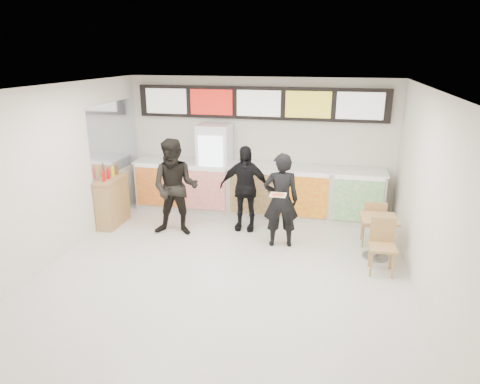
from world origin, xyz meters
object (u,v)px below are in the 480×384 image
(drinks_fridge, at_px, (215,169))
(customer_main, at_px, (281,200))
(customer_left, at_px, (175,188))
(service_counter, at_px, (255,190))
(condiment_ledge, at_px, (112,201))
(cafe_table, at_px, (378,230))
(customer_mid, at_px, (245,188))

(drinks_fridge, height_order, customer_main, drinks_fridge)
(customer_left, bearing_deg, customer_main, -8.26)
(customer_left, bearing_deg, service_counter, 41.15)
(drinks_fridge, bearing_deg, service_counter, -0.99)
(customer_main, relative_size, condiment_ledge, 1.47)
(drinks_fridge, relative_size, condiment_ledge, 1.64)
(cafe_table, xyz_separation_m, condiment_ledge, (-5.32, 0.40, -0.01))
(drinks_fridge, bearing_deg, cafe_table, -26.23)
(drinks_fridge, bearing_deg, customer_main, -42.19)
(service_counter, bearing_deg, customer_mid, -93.91)
(customer_main, relative_size, cafe_table, 1.14)
(customer_left, height_order, condiment_ledge, customer_left)
(customer_left, relative_size, cafe_table, 1.23)
(cafe_table, height_order, condiment_ledge, condiment_ledge)
(customer_left, distance_m, customer_mid, 1.39)
(condiment_ledge, bearing_deg, customer_left, -6.30)
(service_counter, height_order, condiment_ledge, condiment_ledge)
(customer_main, xyz_separation_m, customer_left, (-2.09, 0.08, 0.07))
(drinks_fridge, height_order, customer_left, drinks_fridge)
(service_counter, height_order, cafe_table, service_counter)
(cafe_table, bearing_deg, customer_mid, 159.04)
(drinks_fridge, relative_size, customer_mid, 1.14)
(service_counter, xyz_separation_m, condiment_ledge, (-2.82, -1.27, -0.05))
(service_counter, xyz_separation_m, cafe_table, (2.50, -1.68, -0.04))
(service_counter, height_order, drinks_fridge, drinks_fridge)
(customer_main, distance_m, condiment_ledge, 3.61)
(customer_left, relative_size, condiment_ledge, 1.59)
(condiment_ledge, bearing_deg, service_counter, 24.27)
(service_counter, bearing_deg, cafe_table, -33.84)
(customer_mid, bearing_deg, customer_left, -156.90)
(customer_mid, bearing_deg, drinks_fridge, 133.87)
(drinks_fridge, relative_size, customer_left, 1.03)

